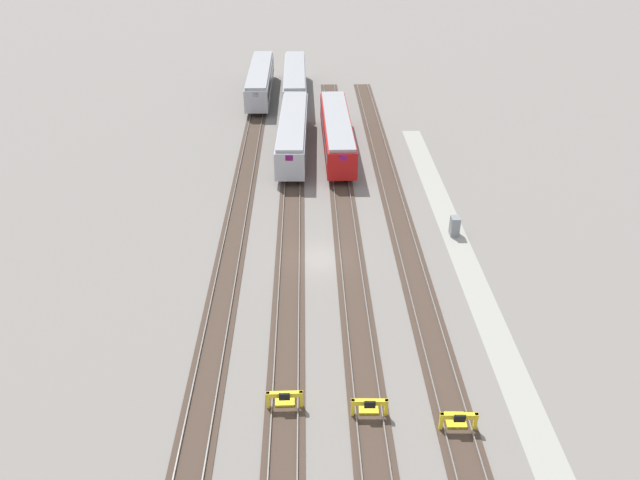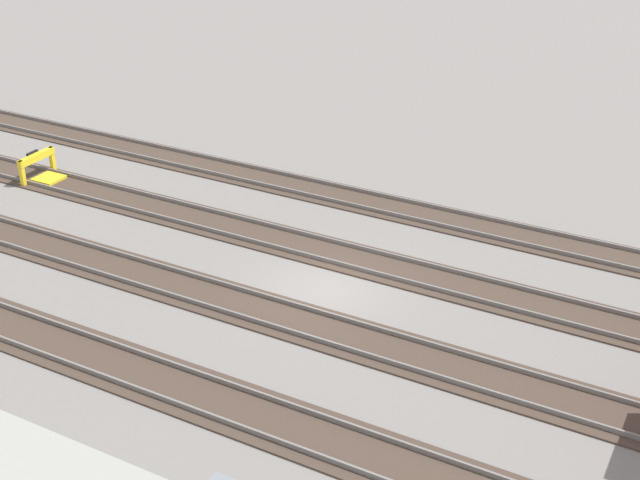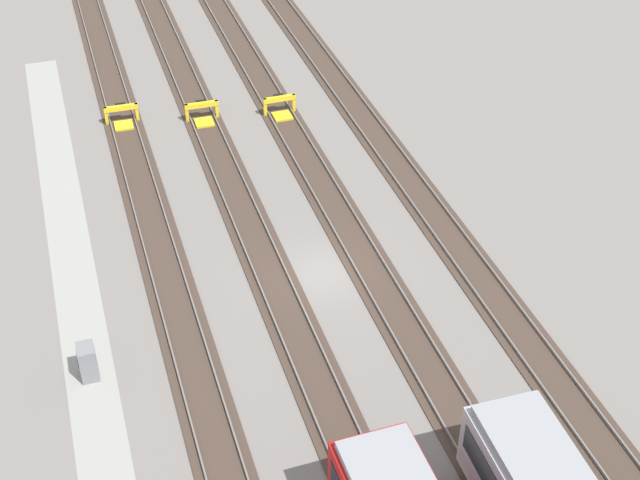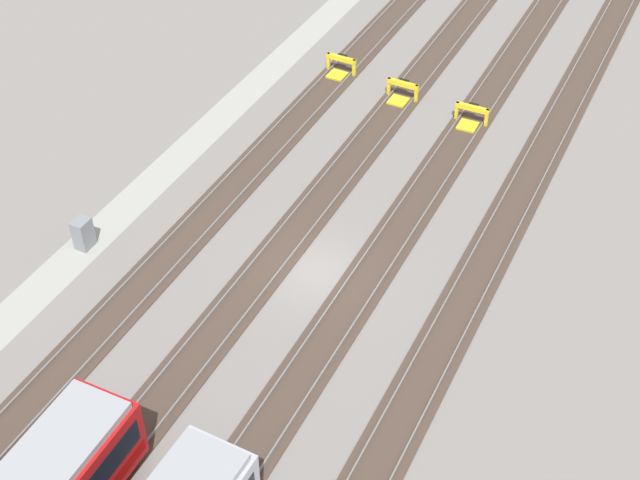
# 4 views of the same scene
# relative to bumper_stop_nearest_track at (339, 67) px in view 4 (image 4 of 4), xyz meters

# --- Properties ---
(ground_plane) EXTENTS (400.00, 400.00, 0.00)m
(ground_plane) POSITION_rel_bumper_stop_nearest_track_xyz_m (16.88, 6.90, -0.51)
(ground_plane) COLOR gray
(service_walkway) EXTENTS (54.00, 2.00, 0.01)m
(service_walkway) POSITION_rel_bumper_stop_nearest_track_xyz_m (16.88, -4.13, -0.51)
(service_walkway) COLOR #9E9E93
(service_walkway) RESTS_ON ground
(rail_track_nearest) EXTENTS (90.00, 2.23, 0.21)m
(rail_track_nearest) POSITION_rel_bumper_stop_nearest_track_xyz_m (16.88, 0.01, -0.47)
(rail_track_nearest) COLOR #47382D
(rail_track_nearest) RESTS_ON ground
(rail_track_near_inner) EXTENTS (90.00, 2.24, 0.21)m
(rail_track_near_inner) POSITION_rel_bumper_stop_nearest_track_xyz_m (16.88, 4.60, -0.47)
(rail_track_near_inner) COLOR #47382D
(rail_track_near_inner) RESTS_ON ground
(rail_track_middle) EXTENTS (90.00, 2.24, 0.21)m
(rail_track_middle) POSITION_rel_bumper_stop_nearest_track_xyz_m (16.88, 9.20, -0.47)
(rail_track_middle) COLOR #47382D
(rail_track_middle) RESTS_ON ground
(rail_track_far_inner) EXTENTS (90.00, 2.23, 0.21)m
(rail_track_far_inner) POSITION_rel_bumper_stop_nearest_track_xyz_m (16.88, 13.79, -0.47)
(rail_track_far_inner) COLOR #47382D
(rail_track_far_inner) RESTS_ON ground
(bumper_stop_nearest_track) EXTENTS (1.36, 2.01, 1.22)m
(bumper_stop_nearest_track) POSITION_rel_bumper_stop_nearest_track_xyz_m (0.00, 0.00, 0.00)
(bumper_stop_nearest_track) COLOR yellow
(bumper_stop_nearest_track) RESTS_ON ground
(bumper_stop_near_inner_track) EXTENTS (1.36, 2.01, 1.22)m
(bumper_stop_near_inner_track) POSITION_rel_bumper_stop_nearest_track_xyz_m (1.09, 4.60, 0.00)
(bumper_stop_near_inner_track) COLOR yellow
(bumper_stop_near_inner_track) RESTS_ON ground
(bumper_stop_middle_track) EXTENTS (1.35, 2.00, 1.22)m
(bumper_stop_middle_track) POSITION_rel_bumper_stop_nearest_track_xyz_m (1.78, 9.20, 0.00)
(bumper_stop_middle_track) COLOR yellow
(bumper_stop_middle_track) RESTS_ON ground
(electrical_cabinet) EXTENTS (0.90, 0.73, 1.60)m
(electrical_cabinet) POSITION_rel_bumper_stop_nearest_track_xyz_m (20.29, -4.11, 0.29)
(electrical_cabinet) COLOR gray
(electrical_cabinet) RESTS_ON ground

